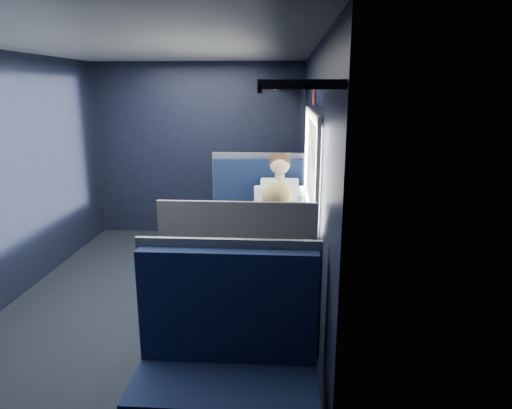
# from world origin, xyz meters

# --- Properties ---
(ground) EXTENTS (2.80, 4.20, 0.01)m
(ground) POSITION_xyz_m (0.00, 0.00, -0.01)
(ground) COLOR black
(room_shell) EXTENTS (3.00, 4.40, 2.40)m
(room_shell) POSITION_xyz_m (0.02, 0.00, 1.48)
(room_shell) COLOR black
(room_shell) RESTS_ON ground
(table) EXTENTS (0.62, 1.00, 0.74)m
(table) POSITION_xyz_m (1.03, 0.00, 0.66)
(table) COLOR #54565E
(table) RESTS_ON ground
(seat_bay_near) EXTENTS (1.04, 0.62, 1.26)m
(seat_bay_near) POSITION_xyz_m (0.84, 0.87, 0.42)
(seat_bay_near) COLOR #0C1535
(seat_bay_near) RESTS_ON ground
(seat_bay_far) EXTENTS (1.04, 0.62, 1.26)m
(seat_bay_far) POSITION_xyz_m (0.85, -0.87, 0.41)
(seat_bay_far) COLOR #0C1535
(seat_bay_far) RESTS_ON ground
(seat_row_front) EXTENTS (1.04, 0.51, 1.16)m
(seat_row_front) POSITION_xyz_m (0.85, 1.80, 0.41)
(seat_row_front) COLOR #0C1535
(seat_row_front) RESTS_ON ground
(seat_row_back) EXTENTS (1.04, 0.51, 1.16)m
(seat_row_back) POSITION_xyz_m (0.85, -1.80, 0.41)
(seat_row_back) COLOR #0C1535
(seat_row_back) RESTS_ON ground
(man) EXTENTS (0.53, 0.56, 1.32)m
(man) POSITION_xyz_m (1.10, 0.70, 0.72)
(man) COLOR black
(man) RESTS_ON ground
(woman) EXTENTS (0.53, 0.56, 1.32)m
(woman) POSITION_xyz_m (1.10, -0.71, 0.73)
(woman) COLOR black
(woman) RESTS_ON ground
(papers) EXTENTS (0.63, 0.87, 0.01)m
(papers) POSITION_xyz_m (0.96, -0.07, 0.74)
(papers) COLOR white
(papers) RESTS_ON table
(laptop) EXTENTS (0.25, 0.33, 0.25)m
(laptop) POSITION_xyz_m (1.25, 0.04, 0.81)
(laptop) COLOR silver
(laptop) RESTS_ON table
(bottle_small) EXTENTS (0.06, 0.06, 0.21)m
(bottle_small) POSITION_xyz_m (1.31, 0.30, 0.83)
(bottle_small) COLOR silver
(bottle_small) RESTS_ON table
(cup) EXTENTS (0.08, 0.08, 0.10)m
(cup) POSITION_xyz_m (1.33, 0.35, 0.79)
(cup) COLOR white
(cup) RESTS_ON table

